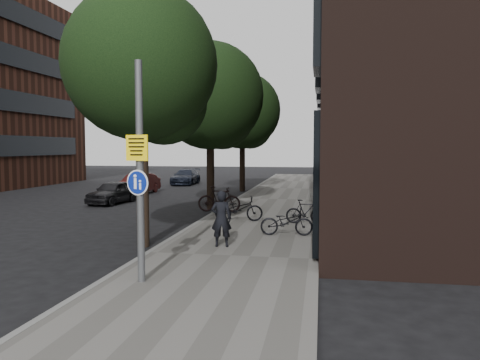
% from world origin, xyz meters
% --- Properties ---
extents(ground, '(120.00, 120.00, 0.00)m').
position_xyz_m(ground, '(0.00, 0.00, 0.00)').
color(ground, black).
rests_on(ground, ground).
extents(sidewalk, '(4.50, 60.00, 0.12)m').
position_xyz_m(sidewalk, '(0.25, 10.00, 0.06)').
color(sidewalk, '#63605B').
rests_on(sidewalk, ground).
extents(curb_edge, '(0.15, 60.00, 0.13)m').
position_xyz_m(curb_edge, '(-2.00, 10.00, 0.07)').
color(curb_edge, slate).
rests_on(curb_edge, ground).
extents(building_right_dark_brick, '(12.00, 40.00, 18.00)m').
position_xyz_m(building_right_dark_brick, '(8.50, 22.00, 9.00)').
color(building_right_dark_brick, black).
rests_on(building_right_dark_brick, ground).
extents(street_tree_near, '(4.40, 4.40, 7.50)m').
position_xyz_m(street_tree_near, '(-2.53, 4.64, 5.11)').
color(street_tree_near, black).
rests_on(street_tree_near, ground).
extents(street_tree_mid, '(5.00, 5.00, 7.80)m').
position_xyz_m(street_tree_mid, '(-2.53, 13.14, 5.11)').
color(street_tree_mid, black).
rests_on(street_tree_mid, ground).
extents(street_tree_far, '(5.00, 5.00, 7.80)m').
position_xyz_m(street_tree_far, '(-2.53, 22.14, 5.11)').
color(street_tree_far, black).
rests_on(street_tree_far, ground).
extents(signpost, '(0.52, 0.17, 4.56)m').
position_xyz_m(signpost, '(-1.14, 0.71, 2.42)').
color(signpost, '#595B5E').
rests_on(signpost, sidewalk).
extents(pedestrian, '(0.62, 0.45, 1.59)m').
position_xyz_m(pedestrian, '(-0.22, 4.34, 0.92)').
color(pedestrian, black).
rests_on(pedestrian, sidewalk).
extents(parked_bike_facade_near, '(1.70, 0.72, 0.87)m').
position_xyz_m(parked_bike_facade_near, '(1.47, 6.34, 0.55)').
color(parked_bike_facade_near, black).
rests_on(parked_bike_facade_near, sidewalk).
extents(parked_bike_facade_far, '(1.48, 0.45, 0.88)m').
position_xyz_m(parked_bike_facade_far, '(2.00, 8.75, 0.56)').
color(parked_bike_facade_far, black).
rests_on(parked_bike_facade_far, sidewalk).
extents(parked_bike_curb_near, '(1.89, 1.03, 0.94)m').
position_xyz_m(parked_bike_curb_near, '(-0.51, 8.85, 0.59)').
color(parked_bike_curb_near, black).
rests_on(parked_bike_curb_near, sidewalk).
extents(parked_bike_curb_far, '(1.88, 0.61, 1.11)m').
position_xyz_m(parked_bike_curb_far, '(-1.80, 11.24, 0.68)').
color(parked_bike_curb_far, black).
rests_on(parked_bike_curb_far, sidewalk).
extents(parked_car_near, '(1.82, 3.62, 1.18)m').
position_xyz_m(parked_car_near, '(-8.08, 14.21, 0.59)').
color(parked_car_near, black).
rests_on(parked_car_near, ground).
extents(parked_car_mid, '(1.64, 3.95, 1.27)m').
position_xyz_m(parked_car_mid, '(-8.68, 19.08, 0.64)').
color(parked_car_mid, '#541A18').
rests_on(parked_car_mid, ground).
extents(parked_car_far, '(1.82, 4.17, 1.19)m').
position_xyz_m(parked_car_far, '(-7.91, 26.84, 0.60)').
color(parked_car_far, black).
rests_on(parked_car_far, ground).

